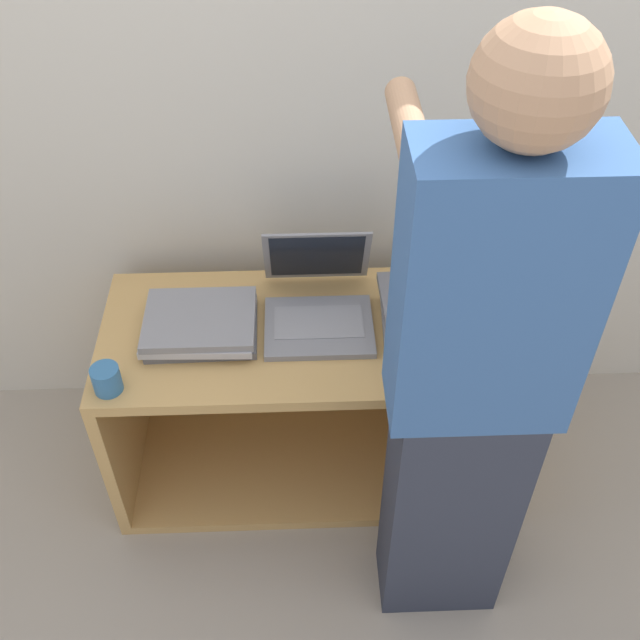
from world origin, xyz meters
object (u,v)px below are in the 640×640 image
laptop_stack_right (438,312)px  person (472,389)px  laptop_open (318,303)px  laptop_stack_left (201,324)px  mug (107,379)px

laptop_stack_right → person: person is taller
person → laptop_stack_right: bearing=88.3°
laptop_open → laptop_stack_left: 0.36m
person → mug: 0.99m
laptop_stack_left → laptop_stack_right: (0.71, 0.00, 0.02)m
laptop_open → laptop_stack_right: bearing=-9.5°
laptop_stack_left → person: bearing=-34.6°
laptop_open → mug: laptop_open is taller
laptop_stack_left → person: person is taller
laptop_open → laptop_stack_right: laptop_open is taller
laptop_open → person: bearing=-57.7°
laptop_stack_right → mug: 0.97m
laptop_stack_right → person: 0.52m
laptop_open → person: 0.67m
laptop_stack_left → laptop_stack_right: size_ratio=0.98×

